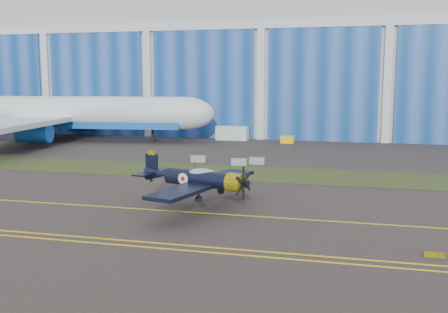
% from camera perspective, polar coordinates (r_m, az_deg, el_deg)
% --- Properties ---
extents(ground, '(260.00, 260.00, 0.00)m').
position_cam_1_polar(ground, '(49.85, -6.11, -4.39)').
color(ground, '#3A322F').
rests_on(ground, ground).
extents(grass_median, '(260.00, 10.00, 0.02)m').
position_cam_1_polar(grass_median, '(62.91, -1.71, -1.65)').
color(grass_median, '#475128').
rests_on(grass_median, ground).
extents(hangar, '(220.00, 45.70, 30.00)m').
position_cam_1_polar(hangar, '(118.65, 6.02, 10.28)').
color(hangar, silver).
rests_on(hangar, ground).
extents(taxiway_centreline, '(200.00, 0.20, 0.02)m').
position_cam_1_polar(taxiway_centreline, '(45.32, -8.30, -5.71)').
color(taxiway_centreline, yellow).
rests_on(taxiway_centreline, ground).
extents(edge_line_near, '(80.00, 0.20, 0.02)m').
position_cam_1_polar(edge_line_near, '(37.06, -13.97, -9.10)').
color(edge_line_near, yellow).
rests_on(edge_line_near, ground).
extents(edge_line_far, '(80.00, 0.20, 0.02)m').
position_cam_1_polar(edge_line_far, '(37.90, -13.25, -8.68)').
color(edge_line_far, yellow).
rests_on(edge_line_far, ground).
extents(guard_board_right, '(1.20, 0.15, 0.35)m').
position_cam_1_polar(guard_board_right, '(35.64, 21.92, -9.90)').
color(guard_board_right, yellow).
rests_on(guard_board_right, ground).
extents(warbird, '(14.57, 16.25, 4.09)m').
position_cam_1_polar(warbird, '(44.48, -2.84, -2.41)').
color(warbird, black).
rests_on(warbird, ground).
extents(jetliner, '(70.72, 61.97, 22.71)m').
position_cam_1_polar(jetliner, '(99.18, -18.05, 8.21)').
color(jetliner, white).
rests_on(jetliner, ground).
extents(shipping_container, '(5.82, 2.40, 2.50)m').
position_cam_1_polar(shipping_container, '(95.67, 0.90, 2.56)').
color(shipping_container, silver).
rests_on(shipping_container, ground).
extents(tug, '(2.36, 1.63, 1.29)m').
position_cam_1_polar(tug, '(91.52, 6.93, 1.85)').
color(tug, yellow).
rests_on(tug, ground).
extents(barrier_a, '(2.03, 0.71, 0.90)m').
position_cam_1_polar(barrier_a, '(70.09, -2.80, -0.26)').
color(barrier_a, gray).
rests_on(barrier_a, ground).
extents(barrier_b, '(2.01, 0.62, 0.90)m').
position_cam_1_polar(barrier_b, '(67.34, 1.65, -0.61)').
color(barrier_b, '#959990').
rests_on(barrier_b, ground).
extents(barrier_c, '(2.01, 0.62, 0.90)m').
position_cam_1_polar(barrier_c, '(68.37, 3.61, -0.48)').
color(barrier_c, gray).
rests_on(barrier_c, ground).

